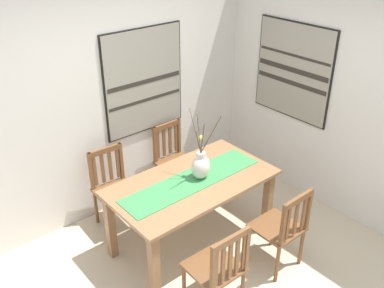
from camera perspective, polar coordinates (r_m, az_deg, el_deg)
wall_back at (r=4.67m, az=-10.77°, el=6.44°), size 6.40×0.12×2.70m
wall_side at (r=4.72m, az=21.89°, el=5.08°), size 0.12×6.40×2.70m
dining_table at (r=4.24m, az=0.02°, el=-6.27°), size 1.64×0.89×0.77m
table_runner at (r=4.17m, az=0.02°, el=-4.88°), size 1.51×0.36×0.01m
centerpiece_vase at (r=4.14m, az=1.18°, el=-2.91°), size 0.28×0.34×0.68m
chair_0 at (r=5.11m, az=-2.39°, el=-2.01°), size 0.42×0.42×0.90m
chair_1 at (r=4.16m, az=11.90°, el=-10.89°), size 0.42×0.42×0.89m
chair_2 at (r=3.69m, az=3.58°, el=-16.18°), size 0.43×0.43×0.90m
chair_3 at (r=4.69m, az=-10.39°, el=-5.67°), size 0.44×0.44×0.89m
painting_on_back_wall at (r=4.77m, az=-6.44°, el=8.32°), size 1.01×0.05×1.18m
painting_on_side_wall at (r=5.04m, az=13.36°, el=9.48°), size 0.05×1.02×1.10m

